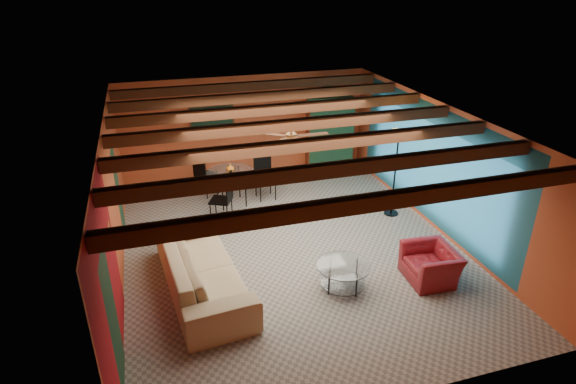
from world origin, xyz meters
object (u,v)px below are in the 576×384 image
object	(u,v)px
sofa	(202,268)
coffee_table	(343,276)
potted_plant	(330,89)
armoire	(328,135)
vase	(229,155)
floor_lamp	(395,174)
dining_table	(231,182)
armchair	(431,264)

from	to	relation	value
sofa	coffee_table	xyz separation A→B (m)	(2.36, -0.68, -0.20)
coffee_table	potted_plant	bearing A→B (deg)	71.89
armoire	vase	size ratio (longest dim) A/B	10.14
coffee_table	vase	distance (m)	4.20
sofa	vase	bearing A→B (deg)	-24.54
sofa	floor_lamp	bearing A→B (deg)	-75.80
coffee_table	sofa	bearing A→B (deg)	163.91
coffee_table	dining_table	size ratio (longest dim) A/B	0.42
armoire	vase	world-z (taller)	armoire
sofa	floor_lamp	xyz separation A→B (m)	(4.53, 1.61, 0.56)
armchair	floor_lamp	size ratio (longest dim) A/B	0.48
sofa	potted_plant	bearing A→B (deg)	-47.07
potted_plant	vase	size ratio (longest dim) A/B	2.46
armoire	sofa	bearing A→B (deg)	-123.13
dining_table	floor_lamp	size ratio (longest dim) A/B	1.11
armchair	armoire	xyz separation A→B (m)	(0.11, 5.47, 0.71)
armchair	vase	world-z (taller)	vase
sofa	coffee_table	bearing A→B (deg)	-111.46
floor_lamp	coffee_table	bearing A→B (deg)	-133.44
dining_table	floor_lamp	xyz separation A→B (m)	(3.42, -1.58, 0.42)
armchair	potted_plant	size ratio (longest dim) A/B	1.93
coffee_table	dining_table	bearing A→B (deg)	107.87
armchair	vase	bearing A→B (deg)	-141.80
sofa	vase	xyz separation A→B (m)	(1.11, 3.20, 0.82)
potted_plant	dining_table	bearing A→B (deg)	-155.00
armchair	coffee_table	world-z (taller)	armchair
sofa	potted_plant	distance (m)	6.41
sofa	armoire	bearing A→B (deg)	-47.07
sofa	armchair	bearing A→B (deg)	-108.00
coffee_table	vase	bearing A→B (deg)	107.87
sofa	potted_plant	world-z (taller)	potted_plant
coffee_table	vase	world-z (taller)	vase
sofa	vase	size ratio (longest dim) A/B	15.03
armoire	floor_lamp	size ratio (longest dim) A/B	1.02
armchair	coffee_table	bearing A→B (deg)	-94.21
potted_plant	floor_lamp	bearing A→B (deg)	-81.38
floor_lamp	potted_plant	bearing A→B (deg)	98.62
dining_table	coffee_table	bearing A→B (deg)	-72.13
floor_lamp	potted_plant	xyz separation A→B (m)	(-0.45, 2.97, 1.28)
armchair	vase	xyz separation A→B (m)	(-2.86, 4.09, 0.95)
potted_plant	armoire	bearing A→B (deg)	0.00
sofa	dining_table	distance (m)	3.39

